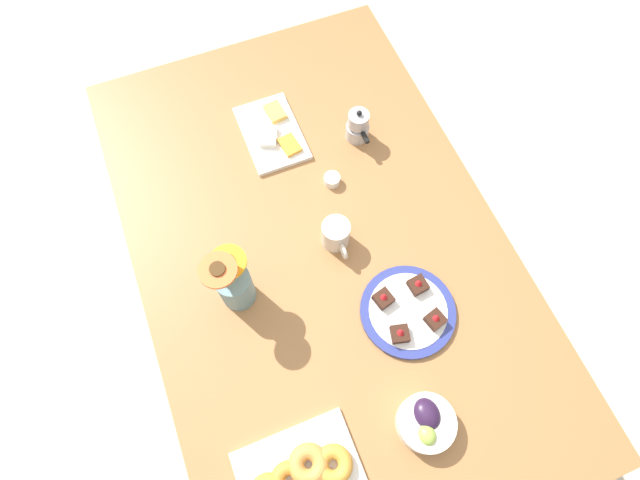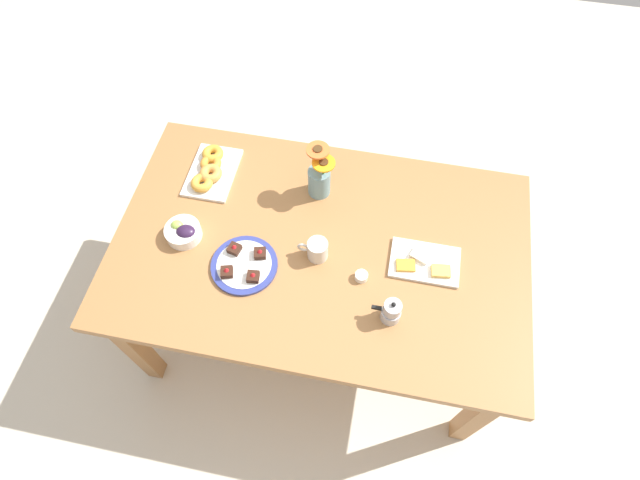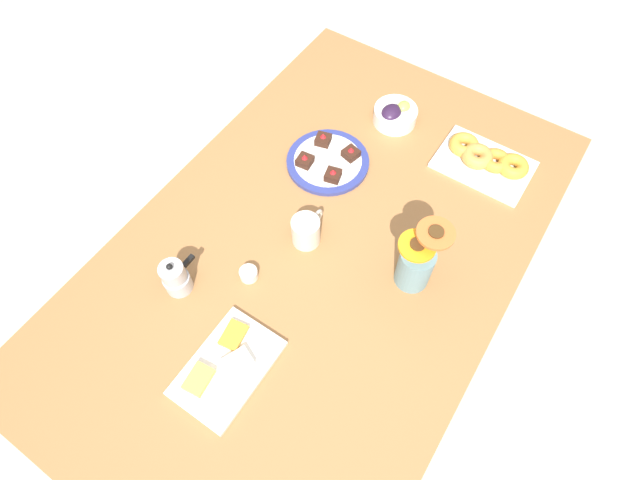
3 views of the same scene
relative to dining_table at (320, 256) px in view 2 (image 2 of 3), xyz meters
name	(u,v)px [view 2 (image 2 of 3)]	position (x,y,z in m)	size (l,w,h in m)	color
ground_plane	(320,317)	(0.00, 0.00, -0.65)	(6.00, 6.00, 0.00)	beige
dining_table	(320,256)	(0.00, 0.00, 0.00)	(1.60, 1.00, 0.74)	#9E6B3D
coffee_mug	(316,249)	(0.01, 0.05, 0.13)	(0.11, 0.08, 0.09)	beige
grape_bowl	(183,232)	(0.53, 0.06, 0.12)	(0.14, 0.14, 0.07)	white
cheese_platter	(424,263)	(-0.40, 0.01, 0.10)	(0.26, 0.17, 0.03)	white
croissant_platter	(210,170)	(0.52, -0.26, 0.11)	(0.19, 0.28, 0.05)	white
jam_cup_honey	(361,276)	(-0.18, 0.11, 0.10)	(0.05, 0.05, 0.03)	white
dessert_plate	(244,265)	(0.26, 0.14, 0.10)	(0.25, 0.25, 0.05)	navy
flower_vase	(319,179)	(0.05, -0.25, 0.17)	(0.12, 0.11, 0.24)	#6B939E
moka_pot	(391,312)	(-0.30, 0.24, 0.13)	(0.11, 0.07, 0.12)	#B7B7BC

